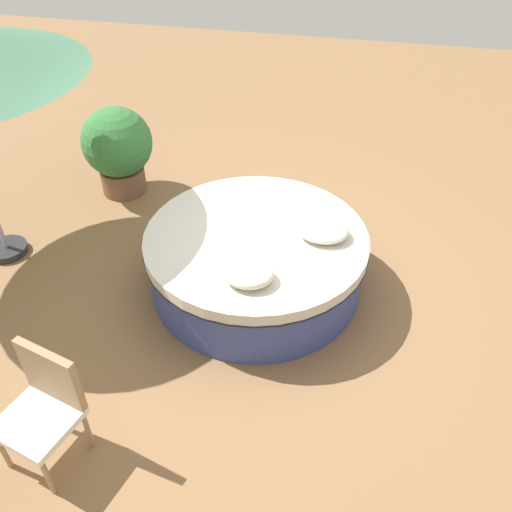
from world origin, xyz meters
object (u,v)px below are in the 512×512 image
object	(u,v)px
throw_pillow_0	(248,274)
planter	(118,147)
throw_pillow_1	(323,230)
patio_chair	(44,401)
round_bed	(256,260)

from	to	relation	value
throw_pillow_0	planter	bearing A→B (deg)	135.72
throw_pillow_1	patio_chair	bearing A→B (deg)	-127.44
round_bed	throw_pillow_1	xyz separation A→B (m)	(0.63, 0.12, 0.39)
throw_pillow_0	patio_chair	size ratio (longest dim) A/B	0.46
throw_pillow_1	planter	distance (m)	2.97
throw_pillow_0	planter	xyz separation A→B (m)	(-2.11, 2.06, -0.11)
round_bed	throw_pillow_0	bearing A→B (deg)	-83.63
throw_pillow_0	planter	world-z (taller)	planter
throw_pillow_0	round_bed	bearing A→B (deg)	96.37
round_bed	planter	world-z (taller)	planter
round_bed	patio_chair	bearing A→B (deg)	-117.19
planter	throw_pillow_0	bearing A→B (deg)	-44.28
throw_pillow_1	patio_chair	size ratio (longest dim) A/B	0.51
patio_chair	round_bed	bearing A→B (deg)	-101.68
round_bed	planter	distance (m)	2.50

